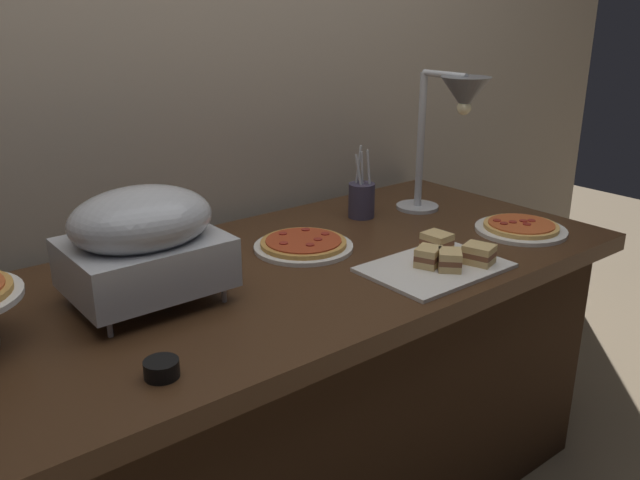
{
  "coord_description": "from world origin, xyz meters",
  "views": [
    {
      "loc": [
        -0.92,
        -1.3,
        1.41
      ],
      "look_at": [
        0.12,
        0.0,
        0.81
      ],
      "focal_mm": 37.03,
      "sensor_mm": 36.0,
      "label": 1
    }
  ],
  "objects_px": {
    "heat_lamp": "(456,109)",
    "utensil_holder": "(362,199)",
    "pizza_plate_front": "(521,228)",
    "sauce_cup_near": "(162,368)",
    "pizza_plate_center": "(304,245)",
    "sandwich_platter": "(442,260)",
    "chafing_dish": "(143,240)"
  },
  "relations": [
    {
      "from": "heat_lamp",
      "to": "utensil_holder",
      "type": "xyz_separation_m",
      "value": [
        -0.21,
        0.19,
        -0.29
      ]
    },
    {
      "from": "pizza_plate_front",
      "to": "sauce_cup_near",
      "type": "relative_size",
      "value": 4.11
    },
    {
      "from": "sauce_cup_near",
      "to": "pizza_plate_front",
      "type": "bearing_deg",
      "value": 3.78
    },
    {
      "from": "pizza_plate_center",
      "to": "utensil_holder",
      "type": "height_order",
      "value": "utensil_holder"
    },
    {
      "from": "heat_lamp",
      "to": "pizza_plate_front",
      "type": "bearing_deg",
      "value": -73.47
    },
    {
      "from": "pizza_plate_center",
      "to": "sandwich_platter",
      "type": "bearing_deg",
      "value": -59.14
    },
    {
      "from": "pizza_plate_center",
      "to": "sandwich_platter",
      "type": "distance_m",
      "value": 0.39
    },
    {
      "from": "chafing_dish",
      "to": "utensil_holder",
      "type": "bearing_deg",
      "value": 11.92
    },
    {
      "from": "pizza_plate_center",
      "to": "utensil_holder",
      "type": "distance_m",
      "value": 0.35
    },
    {
      "from": "sauce_cup_near",
      "to": "chafing_dish",
      "type": "bearing_deg",
      "value": 68.97
    },
    {
      "from": "pizza_plate_center",
      "to": "sauce_cup_near",
      "type": "distance_m",
      "value": 0.71
    },
    {
      "from": "sauce_cup_near",
      "to": "heat_lamp",
      "type": "bearing_deg",
      "value": 14.89
    },
    {
      "from": "heat_lamp",
      "to": "pizza_plate_center",
      "type": "relative_size",
      "value": 1.63
    },
    {
      "from": "sauce_cup_near",
      "to": "utensil_holder",
      "type": "bearing_deg",
      "value": 27.68
    },
    {
      "from": "heat_lamp",
      "to": "sandwich_platter",
      "type": "relative_size",
      "value": 1.26
    },
    {
      "from": "pizza_plate_center",
      "to": "chafing_dish",
      "type": "bearing_deg",
      "value": -173.93
    },
    {
      "from": "pizza_plate_front",
      "to": "sandwich_platter",
      "type": "height_order",
      "value": "sandwich_platter"
    },
    {
      "from": "chafing_dish",
      "to": "sauce_cup_near",
      "type": "height_order",
      "value": "chafing_dish"
    },
    {
      "from": "heat_lamp",
      "to": "sauce_cup_near",
      "type": "distance_m",
      "value": 1.23
    },
    {
      "from": "pizza_plate_front",
      "to": "sauce_cup_near",
      "type": "xyz_separation_m",
      "value": [
        -1.21,
        -0.08,
        0.01
      ]
    },
    {
      "from": "heat_lamp",
      "to": "utensil_holder",
      "type": "bearing_deg",
      "value": 138.13
    },
    {
      "from": "chafing_dish",
      "to": "heat_lamp",
      "type": "bearing_deg",
      "value": -0.84
    },
    {
      "from": "heat_lamp",
      "to": "sauce_cup_near",
      "type": "height_order",
      "value": "heat_lamp"
    },
    {
      "from": "pizza_plate_front",
      "to": "utensil_holder",
      "type": "height_order",
      "value": "utensil_holder"
    },
    {
      "from": "chafing_dish",
      "to": "pizza_plate_front",
      "type": "height_order",
      "value": "chafing_dish"
    },
    {
      "from": "pizza_plate_center",
      "to": "sandwich_platter",
      "type": "xyz_separation_m",
      "value": [
        0.2,
        -0.33,
        0.01
      ]
    },
    {
      "from": "chafing_dish",
      "to": "sauce_cup_near",
      "type": "distance_m",
      "value": 0.37
    },
    {
      "from": "heat_lamp",
      "to": "pizza_plate_center",
      "type": "bearing_deg",
      "value": 172.85
    },
    {
      "from": "pizza_plate_front",
      "to": "utensil_holder",
      "type": "bearing_deg",
      "value": 123.78
    },
    {
      "from": "chafing_dish",
      "to": "heat_lamp",
      "type": "xyz_separation_m",
      "value": [
        1.02,
        -0.02,
        0.2
      ]
    },
    {
      "from": "sandwich_platter",
      "to": "chafing_dish",
      "type": "bearing_deg",
      "value": 157.76
    },
    {
      "from": "pizza_plate_center",
      "to": "heat_lamp",
      "type": "bearing_deg",
      "value": -7.15
    }
  ]
}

